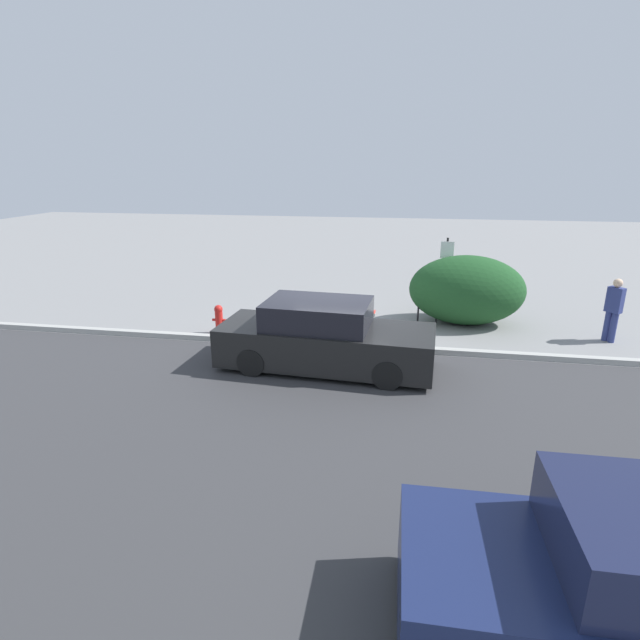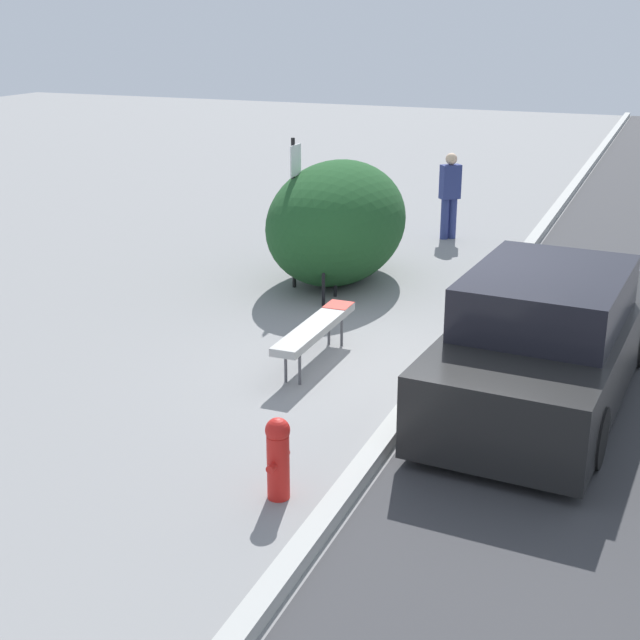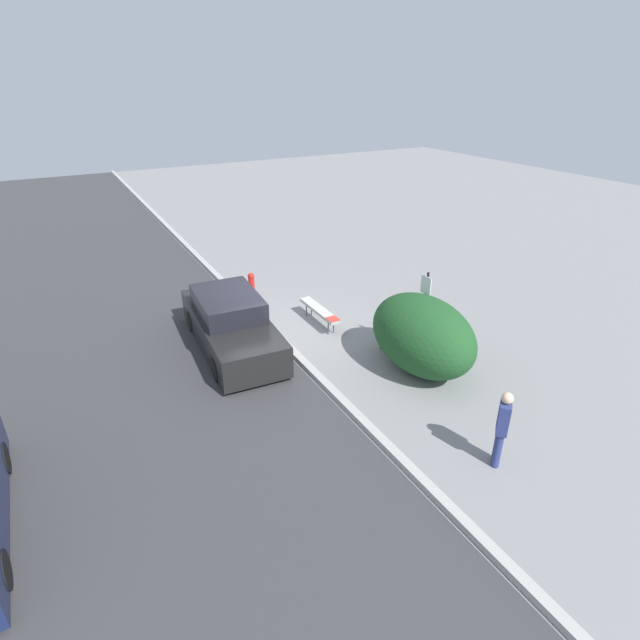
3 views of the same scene
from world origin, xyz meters
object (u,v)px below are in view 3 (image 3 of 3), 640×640
Objects in this scene: bench at (320,311)px; pedestrian at (502,427)px; fire_hydrant at (251,283)px; bike_rack at (387,336)px; sign_post at (425,306)px; parked_car_near at (231,324)px.

pedestrian is at bearing 0.83° from bench.
bike_rack is at bearing 17.11° from fire_hydrant.
parked_car_near is at bearing -123.49° from sign_post.
bike_rack is at bearing -121.45° from sign_post.
bench is 3.20m from fire_hydrant.
sign_post is at bearing 28.25° from bench.
sign_post is 0.49× the size of parked_car_near.
bench is 2.45m from bike_rack.
pedestrian is at bearing 26.50° from parked_car_near.
parked_car_near is at bearing -30.42° from fire_hydrant.
fire_hydrant is 9.90m from pedestrian.
parked_car_near reaches higher than bike_rack.
pedestrian reaches higher than bike_rack.
bench is 0.41× the size of parked_car_near.
parked_car_near is (-2.80, -4.22, -0.71)m from sign_post.
bike_rack is 1.08× the size of fire_hydrant.
bike_rack is 4.50m from pedestrian.
fire_hydrant is (-5.40, -1.66, -0.09)m from bike_rack.
sign_post reaches higher than fire_hydrant.
bike_rack is 1.25m from sign_post.
parked_car_near reaches higher than fire_hydrant.
bench is 6.79m from pedestrian.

